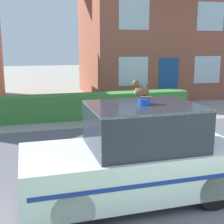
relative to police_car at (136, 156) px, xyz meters
name	(u,v)px	position (x,y,z in m)	size (l,w,h in m)	color
road_strip	(147,158)	(0.94, 1.81, -0.79)	(28.00, 6.32, 0.01)	#5B5B60
garden_hedge	(77,106)	(-0.05, 6.40, -0.33)	(8.68, 0.74, 0.92)	#3D7F38
police_car	(136,156)	(0.00, 0.00, 0.00)	(3.83, 1.66, 1.80)	black
cat	(140,90)	(0.11, 0.14, 1.15)	(0.31, 0.33, 0.32)	brown
house_right	(150,19)	(4.81, 11.45, 3.27)	(7.22, 5.99, 7.96)	#93513D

